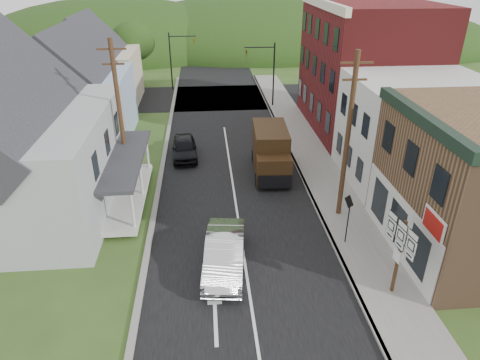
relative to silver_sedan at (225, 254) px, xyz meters
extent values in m
plane|color=#2D4719|center=(0.95, 0.55, -0.81)|extent=(120.00, 120.00, 0.00)
cube|color=black|center=(0.95, 10.55, -0.81)|extent=(9.00, 90.00, 0.02)
cube|color=black|center=(0.95, 27.55, -0.81)|extent=(60.00, 9.00, 0.02)
cube|color=slate|center=(6.85, 8.55, -0.74)|extent=(2.80, 55.00, 0.15)
cube|color=slate|center=(5.50, 8.55, -0.74)|extent=(0.20, 55.00, 0.15)
cube|color=slate|center=(-3.70, 8.55, -0.75)|extent=(0.30, 55.00, 0.12)
cube|color=silver|center=(12.25, 8.05, 2.44)|extent=(8.00, 7.00, 6.50)
cube|color=maroon|center=(12.25, 17.55, 4.19)|extent=(8.00, 12.00, 10.00)
cube|color=#9C9FA1|center=(-11.05, 6.55, 1.94)|extent=(10.00, 12.00, 5.50)
cube|color=#92A6C8|center=(-10.05, 17.55, 1.69)|extent=(7.00, 8.00, 5.00)
cube|color=beige|center=(-10.55, 26.55, 1.69)|extent=(7.00, 8.00, 5.00)
cylinder|color=#472D19|center=(6.55, 4.05, 3.69)|extent=(0.26, 0.26, 9.00)
cube|color=#472D19|center=(6.55, 4.05, 7.59)|extent=(1.60, 0.10, 0.10)
cube|color=#472D19|center=(6.55, 4.05, 6.79)|extent=(1.20, 0.10, 0.10)
cylinder|color=#472D19|center=(-5.55, 8.55, 3.69)|extent=(0.26, 0.26, 9.00)
cube|color=#472D19|center=(-5.55, 8.55, 7.59)|extent=(1.60, 0.10, 0.10)
cube|color=#472D19|center=(-5.55, 8.55, 6.79)|extent=(1.20, 0.10, 0.10)
cylinder|color=black|center=(5.95, 24.05, 2.19)|extent=(0.14, 0.14, 6.00)
cylinder|color=black|center=(4.55, 24.05, 4.79)|extent=(2.80, 0.10, 0.10)
imported|color=olive|center=(3.35, 24.05, 4.09)|extent=(0.16, 0.20, 1.00)
cylinder|color=black|center=(-4.05, 31.05, 2.19)|extent=(0.14, 0.14, 6.00)
cylinder|color=black|center=(-2.65, 31.05, 4.79)|extent=(2.80, 0.10, 0.10)
imported|color=olive|center=(-1.45, 31.05, 4.09)|extent=(0.16, 0.20, 1.00)
cylinder|color=#382616|center=(-8.05, 32.55, 1.15)|extent=(0.36, 0.36, 3.92)
ellipsoid|color=black|center=(-8.05, 32.55, 4.09)|extent=(4.80, 4.80, 4.08)
ellipsoid|color=black|center=(0.95, 55.55, -0.81)|extent=(90.00, 30.00, 16.00)
imported|color=silver|center=(0.00, 0.00, 0.00)|extent=(2.25, 5.10, 1.63)
imported|color=black|center=(-2.19, 12.67, -0.09)|extent=(1.96, 4.34, 1.45)
cube|color=black|center=(3.59, 10.19, 0.82)|extent=(2.37, 4.22, 2.71)
cube|color=black|center=(3.46, 7.77, 0.35)|extent=(2.23, 1.61, 1.77)
cube|color=black|center=(3.47, 7.96, 1.10)|extent=(2.02, 1.22, 0.05)
cube|color=black|center=(3.41, 6.98, -0.11)|extent=(2.06, 0.25, 0.84)
cylinder|color=black|center=(2.48, 7.91, -0.39)|extent=(0.31, 0.85, 0.84)
cylinder|color=black|center=(4.44, 7.81, -0.39)|extent=(0.31, 0.85, 0.84)
cylinder|color=black|center=(2.68, 11.65, -0.39)|extent=(0.31, 0.85, 0.84)
cylinder|color=black|center=(4.64, 11.54, -0.39)|extent=(0.31, 0.85, 0.84)
cube|color=#472D19|center=(6.99, -2.31, 1.10)|extent=(0.13, 0.13, 3.52)
cube|color=black|center=(6.93, -2.32, 2.20)|extent=(0.34, 2.00, 0.08)
cube|color=white|center=(6.99, -3.02, 2.66)|extent=(0.10, 0.55, 0.22)
cube|color=white|center=(6.99, -3.02, 2.20)|extent=(0.11, 0.60, 0.55)
cube|color=white|center=(6.99, -3.02, 1.75)|extent=(0.10, 0.55, 0.28)
cube|color=white|center=(6.89, -2.33, 2.66)|extent=(0.10, 0.55, 0.22)
cube|color=white|center=(6.89, -2.33, 2.20)|extent=(0.11, 0.60, 0.55)
cube|color=white|center=(6.89, -2.33, 1.75)|extent=(0.10, 0.55, 0.28)
cube|color=white|center=(6.79, -1.63, 2.66)|extent=(0.10, 0.55, 0.22)
cube|color=white|center=(6.79, -1.63, 2.20)|extent=(0.11, 0.60, 0.55)
cube|color=white|center=(6.79, -1.63, 1.75)|extent=(0.10, 0.55, 0.28)
cube|color=white|center=(6.89, -2.33, 1.20)|extent=(0.09, 0.45, 0.55)
cylinder|color=black|center=(6.10, 1.34, 0.60)|extent=(0.08, 0.08, 2.53)
cube|color=black|center=(6.03, 1.34, 1.65)|extent=(0.23, 0.72, 0.74)
cube|color=yellow|center=(6.04, 1.34, 1.65)|extent=(0.21, 0.65, 0.67)
camera|label=1|loc=(-0.65, -15.71, 11.88)|focal=32.00mm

